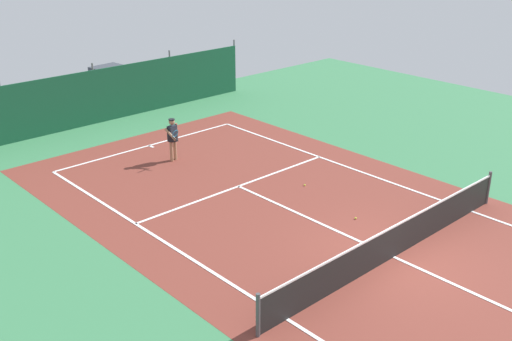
{
  "coord_description": "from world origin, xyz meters",
  "views": [
    {
      "loc": [
        -12.5,
        -8.09,
        8.52
      ],
      "look_at": [
        -0.06,
        5.45,
        0.9
      ],
      "focal_mm": 42.91,
      "sensor_mm": 36.0,
      "label": 1
    }
  ],
  "objects_px": {
    "tennis_player": "(173,136)",
    "parked_car": "(113,84)",
    "tennis_ball_midcourt": "(305,185)",
    "tennis_net": "(395,241)",
    "tennis_ball_near_player": "(356,218)"
  },
  "relations": [
    {
      "from": "tennis_player",
      "to": "parked_car",
      "type": "xyz_separation_m",
      "value": [
        2.63,
        8.8,
        -0.12
      ]
    },
    {
      "from": "tennis_ball_midcourt",
      "to": "tennis_player",
      "type": "bearing_deg",
      "value": 110.95
    },
    {
      "from": "tennis_net",
      "to": "tennis_player",
      "type": "xyz_separation_m",
      "value": [
        -0.21,
        9.9,
        0.45
      ]
    },
    {
      "from": "tennis_net",
      "to": "tennis_player",
      "type": "height_order",
      "value": "tennis_player"
    },
    {
      "from": "tennis_net",
      "to": "parked_car",
      "type": "distance_m",
      "value": 18.86
    },
    {
      "from": "tennis_net",
      "to": "parked_car",
      "type": "height_order",
      "value": "parked_car"
    },
    {
      "from": "tennis_player",
      "to": "tennis_ball_near_player",
      "type": "bearing_deg",
      "value": 87.49
    },
    {
      "from": "tennis_net",
      "to": "tennis_ball_near_player",
      "type": "bearing_deg",
      "value": 64.4
    },
    {
      "from": "tennis_player",
      "to": "tennis_net",
      "type": "bearing_deg",
      "value": 79.71
    },
    {
      "from": "tennis_net",
      "to": "tennis_ball_midcourt",
      "type": "xyz_separation_m",
      "value": [
        1.7,
        4.9,
        -0.48
      ]
    },
    {
      "from": "tennis_ball_midcourt",
      "to": "parked_car",
      "type": "distance_m",
      "value": 13.84
    },
    {
      "from": "tennis_ball_midcourt",
      "to": "tennis_net",
      "type": "bearing_deg",
      "value": -109.16
    },
    {
      "from": "tennis_net",
      "to": "tennis_ball_midcourt",
      "type": "height_order",
      "value": "tennis_net"
    },
    {
      "from": "tennis_player",
      "to": "tennis_ball_near_player",
      "type": "height_order",
      "value": "tennis_player"
    },
    {
      "from": "tennis_ball_midcourt",
      "to": "parked_car",
      "type": "height_order",
      "value": "parked_car"
    }
  ]
}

